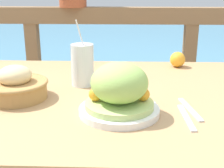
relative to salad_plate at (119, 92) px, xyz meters
The scene contains 9 objects.
patio_table 0.24m from the salad_plate, 109.79° to the left, with size 1.22×0.93×0.72m.
railing_fence 0.93m from the salad_plate, 93.94° to the left, with size 2.80×0.08×0.96m.
sea_backdrop 3.46m from the salad_plate, 91.06° to the left, with size 12.00×4.00×0.53m.
salad_plate is the anchor object (origin of this frame).
drink_glass 0.30m from the salad_plate, 117.87° to the left, with size 0.09×0.09×0.25m.
bread_basket 0.37m from the salad_plate, 161.58° to the left, with size 0.22×0.22×0.11m.
fork 0.21m from the salad_plate, ahead, with size 0.02×0.18×0.00m.
knife 0.23m from the salad_plate, ahead, with size 0.04×0.18×0.00m.
orange_near_glass 0.61m from the salad_plate, 64.47° to the left, with size 0.07×0.07×0.07m.
Camera 1 is at (0.07, -1.04, 1.10)m, focal length 50.00 mm.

